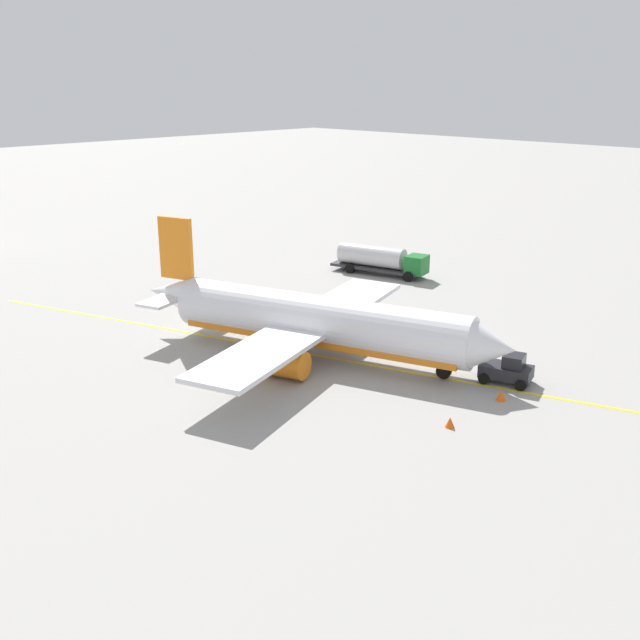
# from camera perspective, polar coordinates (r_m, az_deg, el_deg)

# --- Properties ---
(ground_plane) EXTENTS (400.00, 400.00, 0.00)m
(ground_plane) POSITION_cam_1_polar(r_m,az_deg,el_deg) (58.67, 0.00, -2.79)
(ground_plane) COLOR #9E9B96
(airplane) EXTENTS (31.09, 27.79, 9.92)m
(airplane) POSITION_cam_1_polar(r_m,az_deg,el_deg) (57.94, -0.40, -0.14)
(airplane) COLOR white
(airplane) RESTS_ON ground
(fuel_tanker) EXTENTS (11.32, 5.04, 3.15)m
(fuel_tanker) POSITION_cam_1_polar(r_m,az_deg,el_deg) (83.04, 4.61, 4.65)
(fuel_tanker) COLOR #2D2D33
(fuel_tanker) RESTS_ON ground
(pushback_tug) EXTENTS (4.03, 3.19, 2.20)m
(pushback_tug) POSITION_cam_1_polar(r_m,az_deg,el_deg) (55.00, 14.13, -3.69)
(pushback_tug) COLOR #232328
(pushback_tug) RESTS_ON ground
(refueling_worker) EXTENTS (0.55, 0.63, 1.71)m
(refueling_worker) POSITION_cam_1_polar(r_m,az_deg,el_deg) (72.01, 3.71, 1.84)
(refueling_worker) COLOR navy
(refueling_worker) RESTS_ON ground
(safety_cone_nose) EXTENTS (0.66, 0.66, 0.73)m
(safety_cone_nose) POSITION_cam_1_polar(r_m,az_deg,el_deg) (52.19, 13.66, -5.62)
(safety_cone_nose) COLOR #F2590F
(safety_cone_nose) RESTS_ON ground
(safety_cone_wingtip) EXTENTS (0.61, 0.61, 0.68)m
(safety_cone_wingtip) POSITION_cam_1_polar(r_m,az_deg,el_deg) (47.74, 9.89, -7.70)
(safety_cone_wingtip) COLOR #F2590F
(safety_cone_wingtip) RESTS_ON ground
(taxi_line_marking) EXTENTS (65.13, 21.23, 0.01)m
(taxi_line_marking) POSITION_cam_1_polar(r_m,az_deg,el_deg) (58.67, 0.00, -2.78)
(taxi_line_marking) COLOR yellow
(taxi_line_marking) RESTS_ON ground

